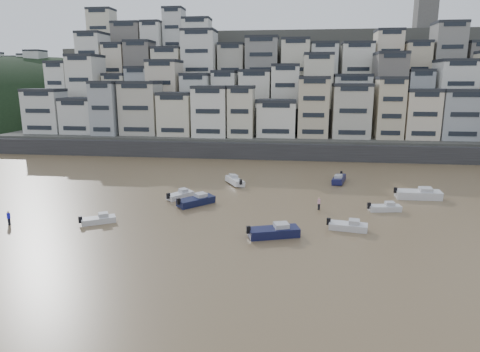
# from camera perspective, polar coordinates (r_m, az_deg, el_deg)

# --- Properties ---
(ground) EXTENTS (400.00, 400.00, 0.00)m
(ground) POSITION_cam_1_polar(r_m,az_deg,el_deg) (35.53, -20.95, -16.78)
(ground) COLOR olive
(ground) RESTS_ON ground
(sea_strip) EXTENTS (340.00, 340.00, 0.00)m
(sea_strip) POSITION_cam_1_polar(r_m,az_deg,el_deg) (213.67, -28.95, 6.65)
(sea_strip) COLOR #445862
(sea_strip) RESTS_ON ground
(harbor_wall) EXTENTS (140.00, 3.00, 3.50)m
(harbor_wall) POSITION_cam_1_polar(r_m,az_deg,el_deg) (93.35, 3.73, 3.35)
(harbor_wall) COLOR #38383A
(harbor_wall) RESTS_ON ground
(hillside) EXTENTS (141.04, 66.00, 50.00)m
(hillside) POSITION_cam_1_polar(r_m,az_deg,el_deg) (131.82, 7.04, 10.96)
(hillside) COLOR #4C4C47
(hillside) RESTS_ON ground
(headland) EXTENTS (216.00, 135.00, 53.33)m
(headland) POSITION_cam_1_polar(r_m,az_deg,el_deg) (196.89, -27.10, 6.45)
(headland) COLOR black
(headland) RESTS_ON ground
(boat_d) EXTENTS (4.74, 2.22, 1.24)m
(boat_d) POSITION_cam_1_polar(r_m,az_deg,el_deg) (59.63, 18.76, -3.88)
(boat_d) COLOR silver
(boat_d) RESTS_ON ground
(boat_a) EXTENTS (6.45, 3.89, 1.67)m
(boat_a) POSITION_cam_1_polar(r_m,az_deg,el_deg) (47.53, 4.55, -7.18)
(boat_a) COLOR #13163C
(boat_a) RESTS_ON ground
(boat_g) EXTENTS (6.98, 2.39, 1.89)m
(boat_g) POSITION_cam_1_polar(r_m,az_deg,el_deg) (67.30, 22.71, -2.05)
(boat_g) COLOR silver
(boat_g) RESTS_ON ground
(boat_f) EXTENTS (3.86, 4.74, 1.28)m
(boat_f) POSITION_cam_1_polar(r_m,az_deg,el_deg) (63.03, -7.99, -2.41)
(boat_f) COLOR silver
(boat_f) RESTS_ON ground
(boat_h) EXTENTS (4.28, 5.80, 1.53)m
(boat_h) POSITION_cam_1_polar(r_m,az_deg,el_deg) (70.65, -0.68, -0.52)
(boat_h) COLOR white
(boat_h) RESTS_ON ground
(boat_b) EXTENTS (4.93, 2.35, 1.29)m
(boat_b) POSITION_cam_1_polar(r_m,az_deg,el_deg) (51.02, 14.23, -6.35)
(boat_b) COLOR silver
(boat_b) RESTS_ON ground
(boat_c) EXTENTS (5.45, 5.73, 1.63)m
(boat_c) POSITION_cam_1_polar(r_m,az_deg,el_deg) (59.42, -5.87, -3.12)
(boat_c) COLOR #121839
(boat_c) RESTS_ON ground
(boat_i) EXTENTS (3.17, 6.00, 1.56)m
(boat_i) POSITION_cam_1_polar(r_m,az_deg,el_deg) (73.78, 13.06, -0.27)
(boat_i) COLOR #151743
(boat_i) RESTS_ON ground
(boat_j) EXTENTS (4.45, 3.45, 1.18)m
(boat_j) POSITION_cam_1_polar(r_m,az_deg,el_deg) (54.56, -18.36, -5.42)
(boat_j) COLOR silver
(boat_j) RESTS_ON ground
(person_blue) EXTENTS (0.44, 0.44, 1.74)m
(person_blue) POSITION_cam_1_polar(r_m,az_deg,el_deg) (58.11, -28.46, -4.95)
(person_blue) COLOR #1D1DDA
(person_blue) RESTS_ON ground
(person_pink) EXTENTS (0.44, 0.44, 1.74)m
(person_pink) POSITION_cam_1_polar(r_m,az_deg,el_deg) (57.97, 10.49, -3.62)
(person_pink) COLOR #D798AC
(person_pink) RESTS_ON ground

